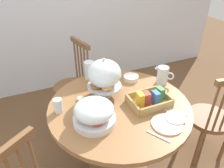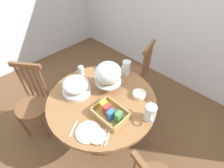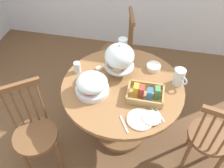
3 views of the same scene
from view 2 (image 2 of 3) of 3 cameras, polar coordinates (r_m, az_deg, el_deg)
The scene contains 18 objects.
ground_plane at distance 2.20m, azimuth -3.00°, elevation -21.74°, with size 10.00×10.00×0.00m, color brown.
wall_back at distance 2.62m, azimuth 29.06°, elevation 23.03°, with size 4.80×0.06×2.60m, color silver.
dining_table at distance 1.86m, azimuth -3.27°, elevation -9.69°, with size 1.13×1.13×0.74m.
windsor_chair_near_window at distance 2.44m, azimuth 8.25°, elevation 3.43°, with size 0.42×0.42×0.97m.
windsor_chair_by_cabinet at distance 2.22m, azimuth -25.72°, elevation -6.56°, with size 0.46×0.46×0.97m.
pastry_stand_with_dome at distance 1.66m, azimuth -1.41°, elevation 3.64°, with size 0.28×0.28×0.34m.
fruit_platter_covered at distance 1.72m, azimuth -12.47°, elevation -0.80°, with size 0.30×0.30×0.18m.
orange_juice_pitcher at distance 1.51m, azimuth 13.19°, elevation -9.98°, with size 0.14×0.15×0.17m.
milk_pitcher at distance 1.93m, azimuth 4.97°, elevation 5.55°, with size 0.10×0.18×0.17m.
cereal_basket at distance 1.51m, azimuth -0.68°, elevation -10.12°, with size 0.32×0.24×0.12m.
china_plate_large at distance 1.46m, azimuth -8.25°, elevation -16.28°, with size 0.22×0.22×0.01m, color white.
china_plate_small at distance 1.42m, azimuth -5.21°, elevation -17.68°, with size 0.15×0.15×0.01m, color white.
cereal_bowl at distance 1.71m, azimuth 9.52°, elevation -3.65°, with size 0.14×0.14×0.04m, color white.
drinking_glass at distance 1.97m, azimuth -10.73°, elevation 4.71°, with size 0.06×0.06×0.11m, color silver.
butter_dish at distance 1.90m, azimuth -5.34°, elevation 2.18°, with size 0.06×0.06×0.02m, color beige.
table_knife at distance 1.43m, azimuth -2.74°, elevation -17.63°, with size 0.17×0.01×0.01m, color silver.
dinner_fork at distance 1.43m, azimuth -1.52°, elevation -17.90°, with size 0.17×0.01×0.01m, color silver.
soup_spoon at distance 1.50m, azimuth -13.42°, elevation -14.97°, with size 0.17×0.01×0.01m, color silver.
Camera 2 is at (0.73, -0.59, 1.99)m, focal length 26.09 mm.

